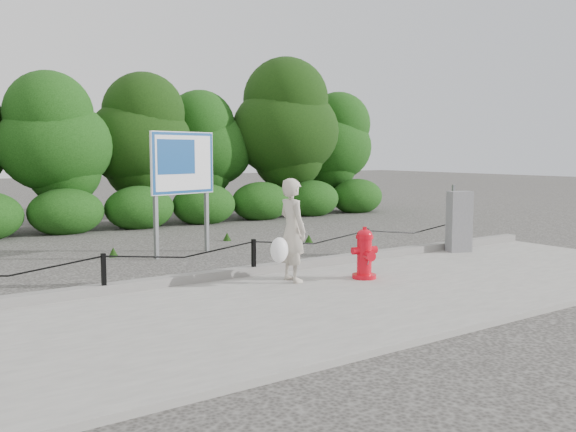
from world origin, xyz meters
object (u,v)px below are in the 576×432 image
Objects in this scene: utility_cabinet at (459,221)px; advertising_sign at (183,169)px; fire_hydrant at (365,254)px; pedestrian at (292,231)px.

utility_cabinet is 0.54× the size of advertising_sign.
fire_hydrant is at bearing -145.40° from utility_cabinet.
pedestrian is at bearing -102.28° from advertising_sign.
pedestrian reaches higher than fire_hydrant.
advertising_sign is (-1.27, 4.13, 1.30)m from fire_hydrant.
fire_hydrant is 0.51× the size of pedestrian.
fire_hydrant is 1.27m from pedestrian.
utility_cabinet is (3.38, 0.92, 0.22)m from fire_hydrant.
advertising_sign is at bearing 119.88° from fire_hydrant.
utility_cabinet reaches higher than fire_hydrant.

